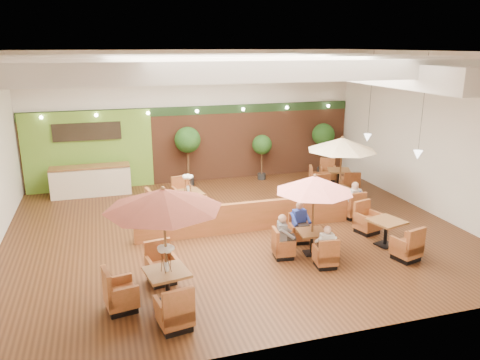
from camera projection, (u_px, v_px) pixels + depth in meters
name	position (u px, v px, depth m)	size (l,w,h in m)	color
room	(232.00, 111.00, 15.10)	(14.04, 14.00, 5.52)	#381E0F
service_counter	(91.00, 181.00, 18.24)	(3.00, 0.75, 1.18)	beige
booth_divider	(246.00, 217.00, 14.69)	(6.97, 0.18, 0.97)	brown
table_0	(161.00, 222.00, 10.13)	(2.71, 2.83, 2.80)	brown
table_1	(312.00, 197.00, 12.75)	(2.24, 2.33, 2.35)	brown
table_2	(340.00, 157.00, 16.32)	(2.55, 2.64, 2.66)	brown
table_3	(180.00, 203.00, 16.05)	(1.97, 2.88, 1.61)	brown
table_4	(386.00, 233.00, 13.69)	(1.09, 2.78, 1.00)	brown
table_5	(332.00, 180.00, 19.18)	(1.95, 2.77, 0.98)	brown
topiary_0	(188.00, 142.00, 19.15)	(1.07, 1.07, 2.48)	black
topiary_1	(262.00, 146.00, 20.14)	(0.85, 0.85, 1.98)	black
topiary_2	(323.00, 137.00, 20.87)	(1.01, 1.01, 2.34)	black
diner_0	(326.00, 241.00, 12.25)	(0.38, 0.33, 0.72)	silver
diner_1	(300.00, 218.00, 13.82)	(0.39, 0.32, 0.78)	#2A42B6
diner_2	(284.00, 232.00, 12.79)	(0.38, 0.43, 0.81)	slate
diner_3	(353.00, 197.00, 15.77)	(0.38, 0.31, 0.75)	#2A42B6
diner_4	(353.00, 196.00, 15.76)	(0.45, 0.40, 0.83)	silver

